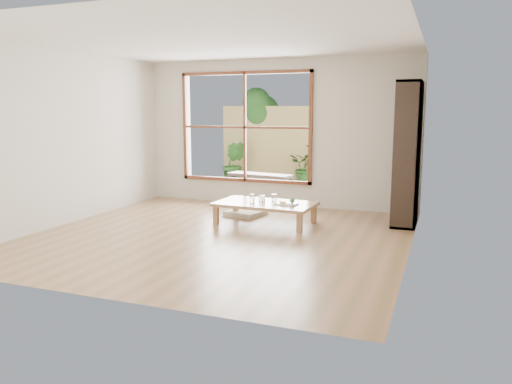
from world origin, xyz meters
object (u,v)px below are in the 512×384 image
bookshelf (407,154)px  garden_bench (260,177)px  food_tray (287,203)px  low_table (265,205)px

bookshelf → garden_bench: bearing=152.1°
bookshelf → food_tray: size_ratio=6.05×
low_table → food_tray: food_tray is taller
garden_bench → low_table: bearing=-58.0°
bookshelf → food_tray: bearing=-153.2°
low_table → bookshelf: bearing=24.2°
food_tray → garden_bench: size_ratio=0.26×
low_table → garden_bench: (-0.96, 2.33, 0.10)m
bookshelf → garden_bench: 3.40m
bookshelf → food_tray: bookshelf is taller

